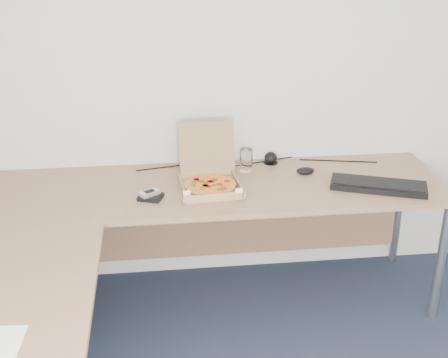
{
  "coord_description": "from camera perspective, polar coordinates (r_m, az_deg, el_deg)",
  "views": [
    {
      "loc": [
        -0.78,
        -1.52,
        2.07
      ],
      "look_at": [
        -0.45,
        1.28,
        0.82
      ],
      "focal_mm": 48.43,
      "sensor_mm": 36.0,
      "label": 1
    }
  ],
  "objects": [
    {
      "name": "mouse",
      "position": [
        3.4,
        7.68,
        0.78
      ],
      "size": [
        0.12,
        0.09,
        0.04
      ],
      "primitive_type": "ellipsoid",
      "rotation": [
        0.0,
        0.0,
        0.25
      ],
      "color": "black",
      "rests_on": "desk"
    },
    {
      "name": "keyboard",
      "position": [
        3.3,
        14.37,
        -0.61
      ],
      "size": [
        0.53,
        0.34,
        0.03
      ],
      "primitive_type": "cube",
      "rotation": [
        0.0,
        0.0,
        -0.36
      ],
      "color": "black",
      "rests_on": "desk"
    },
    {
      "name": "room_shell",
      "position": [
        1.9,
        18.36,
        -3.01
      ],
      "size": [
        3.5,
        3.5,
        2.5
      ],
      "primitive_type": null,
      "color": "silver",
      "rests_on": "ground"
    },
    {
      "name": "phone",
      "position": [
        3.1,
        -7.05,
        -1.32
      ],
      "size": [
        0.12,
        0.1,
        0.02
      ],
      "primitive_type": "cube",
      "rotation": [
        0.0,
        0.0,
        0.58
      ],
      "color": "#B2B5BA",
      "rests_on": "wallet"
    },
    {
      "name": "desk",
      "position": [
        2.85,
        -6.79,
        -5.04
      ],
      "size": [
        2.5,
        2.2,
        0.73
      ],
      "color": "#976D4C",
      "rests_on": "ground"
    },
    {
      "name": "drinking_glass",
      "position": [
        3.4,
        2.11,
        1.79
      ],
      "size": [
        0.07,
        0.07,
        0.13
      ],
      "primitive_type": "cylinder",
      "color": "white",
      "rests_on": "desk"
    },
    {
      "name": "wallet",
      "position": [
        3.1,
        -6.94,
        -1.69
      ],
      "size": [
        0.14,
        0.13,
        0.02
      ],
      "primitive_type": "cube",
      "rotation": [
        0.0,
        0.0,
        -0.34
      ],
      "color": "black",
      "rests_on": "desk"
    },
    {
      "name": "dome_speaker",
      "position": [
        3.52,
        4.44,
        2.06
      ],
      "size": [
        0.08,
        0.08,
        0.07
      ],
      "primitive_type": "ellipsoid",
      "color": "black",
      "rests_on": "desk"
    },
    {
      "name": "pizza_box",
      "position": [
        3.19,
        -1.35,
        -0.25
      ],
      "size": [
        0.3,
        0.36,
        0.31
      ],
      "rotation": [
        0.0,
        0.0,
        0.09
      ],
      "color": "tan",
      "rests_on": "desk"
    },
    {
      "name": "cable_bundle",
      "position": [
        3.51,
        2.69,
        1.49
      ],
      "size": [
        0.68,
        0.14,
        0.01
      ],
      "primitive_type": null,
      "rotation": [
        0.0,
        0.0,
        0.14
      ],
      "color": "black",
      "rests_on": "desk"
    }
  ]
}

